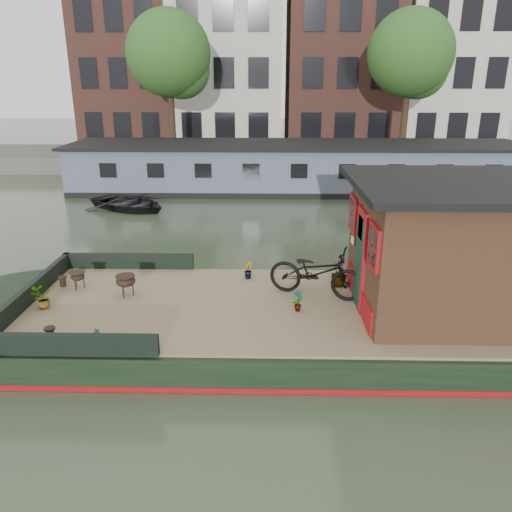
{
  "coord_description": "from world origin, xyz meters",
  "views": [
    {
      "loc": [
        -1.32,
        -8.77,
        4.72
      ],
      "look_at": [
        -1.53,
        0.5,
        1.47
      ],
      "focal_mm": 35.0,
      "sensor_mm": 36.0,
      "label": 1
    }
  ],
  "objects_px": {
    "brazier_front": "(126,286)",
    "dinghy": "(129,200)",
    "cabin": "(458,246)",
    "brazier_rear": "(78,280)",
    "bicycle": "(316,272)",
    "potted_plant_a": "(298,301)"
  },
  "relations": [
    {
      "from": "brazier_front",
      "to": "dinghy",
      "type": "bearing_deg",
      "value": 104.81
    },
    {
      "from": "cabin",
      "to": "brazier_front",
      "type": "height_order",
      "value": "cabin"
    },
    {
      "from": "brazier_front",
      "to": "brazier_rear",
      "type": "height_order",
      "value": "brazier_front"
    },
    {
      "from": "brazier_rear",
      "to": "bicycle",
      "type": "bearing_deg",
      "value": -2.78
    },
    {
      "from": "cabin",
      "to": "potted_plant_a",
      "type": "distance_m",
      "value": 3.11
    },
    {
      "from": "bicycle",
      "to": "cabin",
      "type": "bearing_deg",
      "value": -80.56
    },
    {
      "from": "bicycle",
      "to": "brazier_front",
      "type": "relative_size",
      "value": 4.38
    },
    {
      "from": "bicycle",
      "to": "brazier_rear",
      "type": "xyz_separation_m",
      "value": [
        -4.88,
        0.24,
        -0.32
      ]
    },
    {
      "from": "potted_plant_a",
      "to": "brazier_rear",
      "type": "distance_m",
      "value": 4.58
    },
    {
      "from": "potted_plant_a",
      "to": "dinghy",
      "type": "relative_size",
      "value": 0.13
    },
    {
      "from": "brazier_rear",
      "to": "brazier_front",
      "type": "bearing_deg",
      "value": -17.08
    },
    {
      "from": "cabin",
      "to": "dinghy",
      "type": "relative_size",
      "value": 1.17
    },
    {
      "from": "cabin",
      "to": "brazier_front",
      "type": "relative_size",
      "value": 9.14
    },
    {
      "from": "bicycle",
      "to": "dinghy",
      "type": "bearing_deg",
      "value": 53.13
    },
    {
      "from": "brazier_front",
      "to": "bicycle",
      "type": "bearing_deg",
      "value": 1.49
    },
    {
      "from": "cabin",
      "to": "dinghy",
      "type": "xyz_separation_m",
      "value": [
        -8.9,
        10.14,
        -1.52
      ]
    },
    {
      "from": "bicycle",
      "to": "dinghy",
      "type": "height_order",
      "value": "bicycle"
    },
    {
      "from": "brazier_front",
      "to": "brazier_rear",
      "type": "xyz_separation_m",
      "value": [
        -1.09,
        0.34,
        -0.03
      ]
    },
    {
      "from": "brazier_front",
      "to": "potted_plant_a",
      "type": "bearing_deg",
      "value": -10.59
    },
    {
      "from": "cabin",
      "to": "bicycle",
      "type": "relative_size",
      "value": 2.09
    },
    {
      "from": "potted_plant_a",
      "to": "brazier_front",
      "type": "distance_m",
      "value": 3.45
    },
    {
      "from": "brazier_front",
      "to": "dinghy",
      "type": "height_order",
      "value": "brazier_front"
    }
  ]
}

